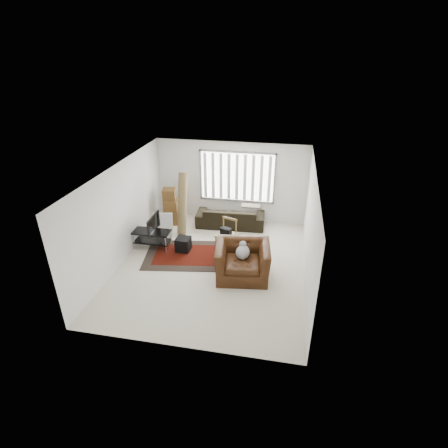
% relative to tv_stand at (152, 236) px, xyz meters
% --- Properties ---
extents(room, '(6.00, 6.02, 2.71)m').
position_rel_tv_stand_xyz_m(room, '(1.98, -0.09, 1.37)').
color(room, beige).
rests_on(room, ground).
extents(persian_rug, '(2.69, 2.01, 0.02)m').
position_rel_tv_stand_xyz_m(persian_rug, '(1.18, -0.24, -0.38)').
color(persian_rug, black).
rests_on(persian_rug, ground).
extents(tv_stand, '(1.09, 0.49, 0.55)m').
position_rel_tv_stand_xyz_m(tv_stand, '(0.00, 0.00, 0.00)').
color(tv_stand, black).
rests_on(tv_stand, ground).
extents(tv, '(0.11, 0.88, 0.51)m').
position_rel_tv_stand_xyz_m(tv, '(0.00, 0.00, 0.41)').
color(tv, black).
rests_on(tv, tv_stand).
extents(subwoofer, '(0.42, 0.42, 0.40)m').
position_rel_tv_stand_xyz_m(subwoofer, '(0.96, -0.01, -0.17)').
color(subwoofer, black).
rests_on(subwoofer, persian_rug).
extents(moving_boxes, '(0.58, 0.55, 1.22)m').
position_rel_tv_stand_xyz_m(moving_boxes, '(0.02, 1.66, 0.18)').
color(moving_boxes, brown).
rests_on(moving_boxes, ground).
extents(white_flatpack, '(0.63, 0.34, 0.77)m').
position_rel_tv_stand_xyz_m(white_flatpack, '(0.07, 0.76, -0.01)').
color(white_flatpack, silver).
rests_on(white_flatpack, ground).
extents(rolled_rug, '(0.33, 0.88, 1.91)m').
position_rel_tv_stand_xyz_m(rolled_rug, '(0.58, 1.24, 0.56)').
color(rolled_rug, brown).
rests_on(rolled_rug, ground).
extents(sofa, '(2.30, 1.10, 0.86)m').
position_rel_tv_stand_xyz_m(sofa, '(2.03, 1.85, 0.04)').
color(sofa, black).
rests_on(sofa, ground).
extents(side_chair, '(0.64, 0.64, 0.94)m').
position_rel_tv_stand_xyz_m(side_chair, '(2.17, 0.34, 0.12)').
color(side_chair, tan).
rests_on(side_chair, ground).
extents(armchair, '(1.52, 1.37, 1.02)m').
position_rel_tv_stand_xyz_m(armchair, '(2.83, -0.92, 0.12)').
color(armchair, '#3A1D0C').
rests_on(armchair, ground).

